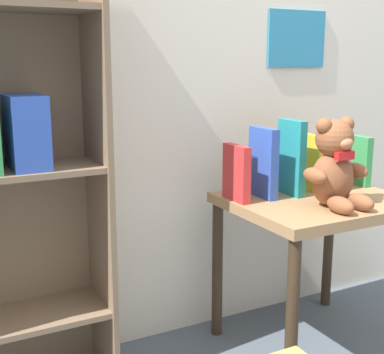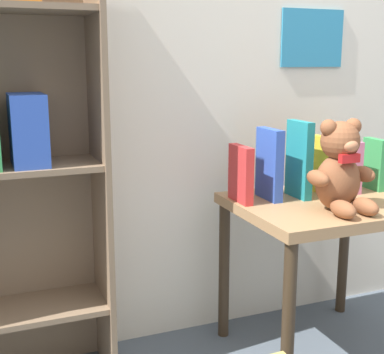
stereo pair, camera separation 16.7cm
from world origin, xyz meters
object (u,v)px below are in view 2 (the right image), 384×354
object	(u,v)px
book_standing_red	(241,174)
book_standing_green	(374,164)
display_table	(324,224)
book_standing_blue	(269,164)
book_standing_teal	(299,160)
book_standing_yellow	(322,165)
book_standing_pink	(348,166)
bookshelf_side	(4,133)
teddy_bear	(340,169)

from	to	relation	value
book_standing_red	book_standing_green	xyz separation A→B (m)	(0.54, -0.02, -0.00)
display_table	book_standing_blue	xyz separation A→B (m)	(-0.16, 0.10, 0.21)
book_standing_green	book_standing_teal	bearing A→B (deg)	-178.42
book_standing_blue	book_standing_yellow	xyz separation A→B (m)	(0.22, 0.00, -0.02)
book_standing_pink	bookshelf_side	bearing A→B (deg)	176.40
bookshelf_side	book_standing_red	distance (m)	0.77
book_standing_red	book_standing_pink	size ratio (longest dim) A/B	1.02
book_standing_yellow	book_standing_green	distance (m)	0.22
book_standing_red	book_standing_green	world-z (taller)	book_standing_red
book_standing_red	book_standing_green	bearing A→B (deg)	-1.24
book_standing_red	teddy_bear	bearing A→B (deg)	-39.88
bookshelf_side	teddy_bear	bearing A→B (deg)	-17.75
teddy_bear	book_standing_red	world-z (taller)	teddy_bear
book_standing_green	display_table	bearing A→B (deg)	-161.09
book_standing_red	book_standing_blue	distance (m)	0.11
bookshelf_side	book_standing_red	bearing A→B (deg)	-7.94
teddy_bear	book_standing_yellow	distance (m)	0.23
book_standing_yellow	book_standing_green	xyz separation A→B (m)	(0.22, -0.02, -0.01)
display_table	book_standing_yellow	xyz separation A→B (m)	(0.05, 0.10, 0.19)
teddy_bear	book_standing_green	distance (m)	0.36
book_standing_teal	display_table	bearing A→B (deg)	-57.71
book_standing_blue	book_standing_pink	bearing A→B (deg)	-0.44
display_table	bookshelf_side	bearing A→B (deg)	168.46
book_standing_teal	book_standing_yellow	bearing A→B (deg)	9.78
bookshelf_side	book_standing_pink	size ratio (longest dim) A/B	7.58
book_standing_yellow	book_standing_pink	xyz separation A→B (m)	(0.11, -0.01, -0.01)
teddy_bear	book_standing_pink	xyz separation A→B (m)	(0.19, 0.20, -0.04)
bookshelf_side	book_standing_red	xyz separation A→B (m)	(0.74, -0.10, -0.16)
display_table	book_standing_yellow	world-z (taller)	book_standing_yellow
book_standing_blue	book_standing_green	bearing A→B (deg)	-2.08
book_standing_blue	book_standing_yellow	world-z (taller)	book_standing_blue
teddy_bear	book_standing_teal	world-z (taller)	teddy_bear
display_table	book_standing_green	bearing A→B (deg)	16.71
teddy_bear	book_standing_teal	distance (m)	0.20
book_standing_yellow	book_standing_pink	world-z (taller)	book_standing_yellow
book_standing_red	book_standing_blue	world-z (taller)	book_standing_blue
book_standing_red	book_standing_blue	size ratio (longest dim) A/B	0.79
book_standing_red	book_standing_teal	world-z (taller)	book_standing_teal
display_table	book_standing_red	world-z (taller)	book_standing_red
teddy_bear	book_standing_pink	world-z (taller)	teddy_bear
bookshelf_side	book_standing_pink	distance (m)	1.19
display_table	book_standing_teal	bearing A→B (deg)	122.56
book_standing_teal	book_standing_blue	bearing A→B (deg)	171.21
book_standing_red	book_standing_yellow	distance (m)	0.33
book_standing_yellow	book_standing_green	bearing A→B (deg)	-4.78
bookshelf_side	book_standing_teal	distance (m)	0.97
book_standing_blue	book_standing_pink	size ratio (longest dim) A/B	1.30
display_table	book_standing_blue	size ratio (longest dim) A/B	2.46
book_standing_pink	book_standing_green	world-z (taller)	same
book_standing_pink	book_standing_teal	bearing A→B (deg)	-175.36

